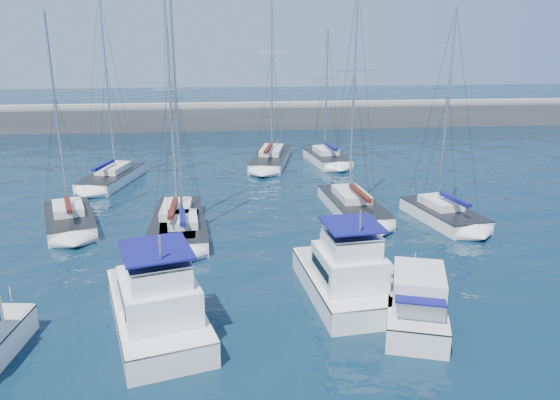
{
  "coord_description": "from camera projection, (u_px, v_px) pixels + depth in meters",
  "views": [
    {
      "loc": [
        -0.54,
        -24.9,
        12.98
      ],
      "look_at": [
        2.68,
        7.1,
        3.0
      ],
      "focal_mm": 35.0,
      "sensor_mm": 36.0,
      "label": 1
    }
  ],
  "objects": [
    {
      "name": "motor_yacht_stbd_inner",
      "position": [
        345.0,
        278.0,
        27.38
      ],
      "size": [
        4.26,
        7.96,
        4.69
      ],
      "rotation": [
        0.0,
        0.0,
        0.11
      ],
      "color": "white",
      "rests_on": "ground"
    },
    {
      "name": "motor_yacht_port_inner",
      "position": [
        158.0,
        307.0,
        24.49
      ],
      "size": [
        5.91,
        9.38,
        4.69
      ],
      "rotation": [
        0.0,
        0.0,
        0.27
      ],
      "color": "white",
      "rests_on": "ground"
    },
    {
      "name": "ground",
      "position": [
        241.0,
        300.0,
        27.56
      ],
      "size": [
        220.0,
        220.0,
        0.0
      ],
      "primitive_type": "plane",
      "color": "black",
      "rests_on": "ground"
    },
    {
      "name": "sailboat_mid_b",
      "position": [
        176.0,
        221.0,
        37.35
      ],
      "size": [
        3.09,
        8.96,
        16.65
      ],
      "rotation": [
        0.0,
        0.0,
        -0.0
      ],
      "color": "silver",
      "rests_on": "ground"
    },
    {
      "name": "breakwater",
      "position": [
        229.0,
        120.0,
        76.67
      ],
      "size": [
        160.0,
        6.0,
        4.45
      ],
      "color": "#424244",
      "rests_on": "ground"
    },
    {
      "name": "sailboat_mid_c",
      "position": [
        183.0,
        232.0,
        35.29
      ],
      "size": [
        3.51,
        6.7,
        15.36
      ],
      "rotation": [
        0.0,
        0.0,
        0.09
      ],
      "color": "white",
      "rests_on": "ground"
    },
    {
      "name": "sailboat_back_b",
      "position": [
        271.0,
        158.0,
        55.82
      ],
      "size": [
        5.21,
        10.34,
        17.72
      ],
      "rotation": [
        0.0,
        0.0,
        -0.22
      ],
      "color": "silver",
      "rests_on": "ground"
    },
    {
      "name": "sailboat_back_c",
      "position": [
        327.0,
        158.0,
        55.91
      ],
      "size": [
        4.07,
        7.43,
        13.55
      ],
      "rotation": [
        0.0,
        0.0,
        0.15
      ],
      "color": "white",
      "rests_on": "ground"
    },
    {
      "name": "motor_yacht_stbd_outer",
      "position": [
        416.0,
        303.0,
        25.2
      ],
      "size": [
        4.52,
        7.09,
        3.2
      ],
      "rotation": [
        0.0,
        0.0,
        -0.31
      ],
      "color": "silver",
      "rests_on": "ground"
    },
    {
      "name": "sailboat_mid_d",
      "position": [
        353.0,
        205.0,
        40.72
      ],
      "size": [
        3.89,
        9.31,
        16.56
      ],
      "rotation": [
        0.0,
        0.0,
        0.08
      ],
      "color": "silver",
      "rests_on": "ground"
    },
    {
      "name": "sailboat_mid_a",
      "position": [
        69.0,
        219.0,
        37.68
      ],
      "size": [
        5.15,
        7.91,
        14.59
      ],
      "rotation": [
        0.0,
        0.0,
        0.31
      ],
      "color": "silver",
      "rests_on": "ground"
    },
    {
      "name": "sailboat_back_a",
      "position": [
        112.0,
        177.0,
        48.57
      ],
      "size": [
        4.93,
        8.69,
        16.83
      ],
      "rotation": [
        0.0,
        0.0,
        -0.24
      ],
      "color": "white",
      "rests_on": "ground"
    },
    {
      "name": "sailboat_mid_e",
      "position": [
        443.0,
        214.0,
        38.83
      ],
      "size": [
        4.49,
        7.53,
        14.93
      ],
      "rotation": [
        0.0,
        0.0,
        0.21
      ],
      "color": "white",
      "rests_on": "ground"
    }
  ]
}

